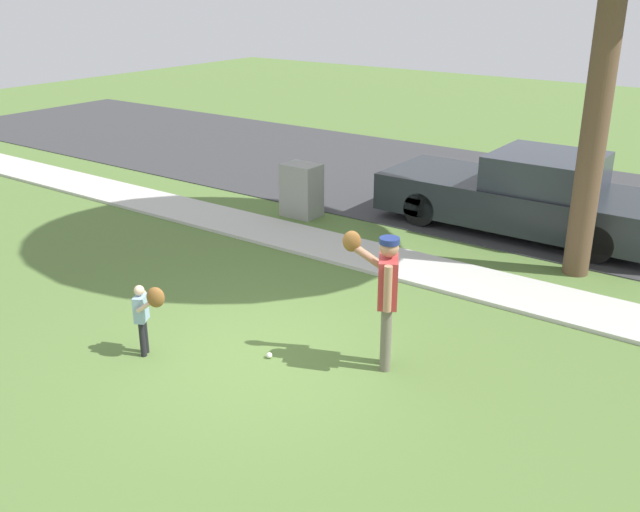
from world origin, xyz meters
TOP-DOWN VIEW (x-y plane):
  - ground_plane at (0.00, 3.50)m, footprint 48.00×48.00m
  - sidewalk_strip at (0.00, 3.60)m, footprint 36.00×1.20m
  - road_surface at (0.00, 8.60)m, footprint 36.00×6.80m
  - person_adult at (1.31, 0.64)m, footprint 0.83×0.52m
  - person_child at (-1.15, -0.85)m, footprint 0.53×0.29m
  - baseball at (0.08, -0.02)m, footprint 0.07×0.07m
  - utility_cabinet at (-3.04, 4.78)m, footprint 0.71×0.54m
  - parked_pickup_dark at (0.86, 6.45)m, footprint 5.20×1.95m

SIDE VIEW (x-z plane):
  - ground_plane at x=0.00m, z-range 0.00..0.00m
  - road_surface at x=0.00m, z-range 0.00..0.02m
  - sidewalk_strip at x=0.00m, z-range 0.00..0.06m
  - baseball at x=0.08m, z-range 0.00..0.07m
  - utility_cabinet at x=-3.04m, z-range 0.00..1.04m
  - person_child at x=-1.15m, z-range 0.15..1.14m
  - parked_pickup_dark at x=0.86m, z-range -0.06..1.41m
  - person_adult at x=1.31m, z-range 0.21..1.87m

